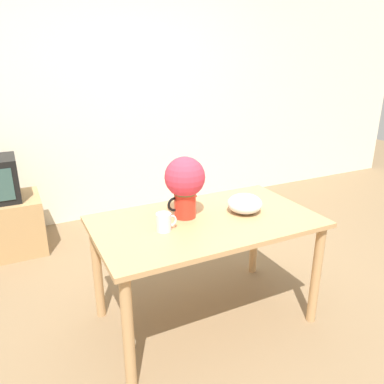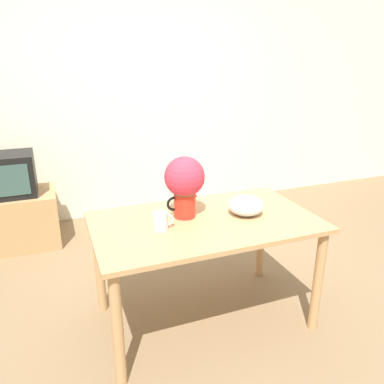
% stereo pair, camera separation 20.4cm
% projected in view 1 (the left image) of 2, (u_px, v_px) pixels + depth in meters
% --- Properties ---
extents(ground_plane, '(12.00, 12.00, 0.00)m').
position_uv_depth(ground_plane, '(221.00, 311.00, 2.61)').
color(ground_plane, '#7F6647').
extents(wall_back, '(8.00, 0.05, 2.60)m').
position_uv_depth(wall_back, '(124.00, 95.00, 3.91)').
color(wall_back, '#EDE5CC').
rests_on(wall_back, ground_plane).
extents(table, '(1.37, 0.80, 0.72)m').
position_uv_depth(table, '(206.00, 234.00, 2.34)').
color(table, tan).
rests_on(table, ground_plane).
extents(flower_vase, '(0.25, 0.25, 0.39)m').
position_uv_depth(flower_vase, '(185.00, 182.00, 2.27)').
color(flower_vase, red).
rests_on(flower_vase, table).
extents(coffee_mug, '(0.13, 0.09, 0.11)m').
position_uv_depth(coffee_mug, '(164.00, 222.00, 2.14)').
color(coffee_mug, silver).
rests_on(coffee_mug, table).
extents(white_bowl, '(0.22, 0.22, 0.12)m').
position_uv_depth(white_bowl, '(245.00, 204.00, 2.39)').
color(white_bowl, silver).
rests_on(white_bowl, table).
extents(tv_stand, '(0.70, 0.51, 0.50)m').
position_uv_depth(tv_stand, '(1.00, 227.00, 3.32)').
color(tv_stand, tan).
rests_on(tv_stand, ground_plane).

